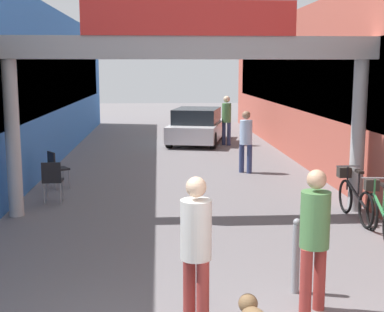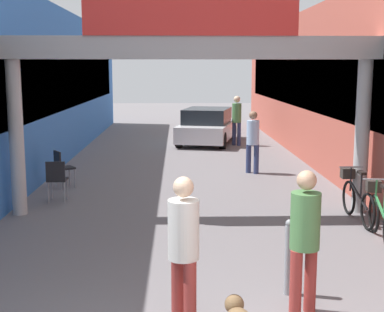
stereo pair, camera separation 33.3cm
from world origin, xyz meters
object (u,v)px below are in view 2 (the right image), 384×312
at_px(pedestrian_elderly_walking, 237,117).
at_px(bicycle_black_farthest, 356,198).
at_px(pedestrian_with_dog, 184,242).
at_px(pedestrian_carrying_crate, 253,138).
at_px(parked_car_white, 208,126).
at_px(bollard_post_metal, 289,256).
at_px(bicycle_green_third, 380,214).
at_px(pedestrian_companion, 305,233).
at_px(cafe_chair_black_farther, 62,165).
at_px(cafe_chair_black_nearer, 57,177).

bearing_deg(pedestrian_elderly_walking, bicycle_black_farthest, -83.33).
relative_size(pedestrian_with_dog, pedestrian_carrying_crate, 1.00).
height_order(pedestrian_elderly_walking, parked_car_white, pedestrian_elderly_walking).
bearing_deg(pedestrian_carrying_crate, bollard_post_metal, -94.67).
bearing_deg(bicycle_green_third, pedestrian_companion, -125.45).
bearing_deg(parked_car_white, cafe_chair_black_farther, -117.16).
height_order(bicycle_green_third, bicycle_black_farthest, same).
distance_m(pedestrian_companion, bollard_post_metal, 0.73).
relative_size(pedestrian_with_dog, parked_car_white, 0.40).
bearing_deg(pedestrian_companion, pedestrian_elderly_walking, 86.94).
relative_size(cafe_chair_black_nearer, cafe_chair_black_farther, 1.00).
bearing_deg(pedestrian_companion, bicycle_green_third, 54.55).
relative_size(bollard_post_metal, cafe_chair_black_farther, 1.10).
height_order(pedestrian_carrying_crate, cafe_chair_black_nearer, pedestrian_carrying_crate).
relative_size(pedestrian_carrying_crate, bollard_post_metal, 1.73).
distance_m(pedestrian_carrying_crate, bicycle_black_farthest, 4.81).
height_order(pedestrian_with_dog, cafe_chair_black_nearer, pedestrian_with_dog).
bearing_deg(bicycle_black_farthest, bicycle_green_third, -89.19).
xyz_separation_m(pedestrian_elderly_walking, parked_car_white, (-1.04, 0.66, -0.41)).
xyz_separation_m(bicycle_black_farthest, bollard_post_metal, (-1.95, -3.28, 0.06)).
height_order(pedestrian_with_dog, bollard_post_metal, pedestrian_with_dog).
xyz_separation_m(pedestrian_with_dog, parked_car_white, (1.08, 14.69, -0.33)).
bearing_deg(pedestrian_carrying_crate, pedestrian_with_dog, -102.75).
height_order(pedestrian_carrying_crate, bollard_post_metal, pedestrian_carrying_crate).
bearing_deg(cafe_chair_black_nearer, parked_car_white, 67.56).
distance_m(cafe_chair_black_nearer, cafe_chair_black_farther, 1.40).
xyz_separation_m(pedestrian_carrying_crate, cafe_chair_black_farther, (-4.80, -1.65, -0.43)).
distance_m(pedestrian_carrying_crate, parked_car_white, 6.05).
distance_m(pedestrian_elderly_walking, cafe_chair_black_farther, 8.56).
bearing_deg(bollard_post_metal, pedestrian_carrying_crate, 85.33).
bearing_deg(pedestrian_companion, pedestrian_with_dog, -168.68).
bearing_deg(cafe_chair_black_farther, pedestrian_elderly_walking, 54.64).
xyz_separation_m(pedestrian_with_dog, pedestrian_carrying_crate, (1.97, 8.71, -0.00)).
distance_m(pedestrian_with_dog, parked_car_white, 14.73).
bearing_deg(bicycle_black_farthest, pedestrian_companion, -116.28).
bearing_deg(parked_car_white, pedestrian_with_dog, -94.22).
bearing_deg(pedestrian_with_dog, bicycle_green_third, 41.94).
xyz_separation_m(pedestrian_carrying_crate, cafe_chair_black_nearer, (-4.61, -3.04, -0.43)).
xyz_separation_m(pedestrian_elderly_walking, cafe_chair_black_nearer, (-4.76, -8.36, -0.51)).
xyz_separation_m(bicycle_green_third, cafe_chair_black_nearer, (-5.94, 2.71, 0.10)).
bearing_deg(pedestrian_elderly_walking, pedestrian_with_dog, -98.58).
height_order(pedestrian_with_dog, bicycle_green_third, pedestrian_with_dog).
distance_m(pedestrian_with_dog, cafe_chair_black_nearer, 6.27).
bearing_deg(pedestrian_companion, bicycle_black_farthest, 63.72).
bearing_deg(bollard_post_metal, parked_car_white, 91.00).
relative_size(pedestrian_with_dog, pedestrian_elderly_walking, 0.93).
relative_size(bicycle_green_third, bollard_post_metal, 1.72).
relative_size(pedestrian_companion, cafe_chair_black_farther, 1.91).
relative_size(pedestrian_elderly_walking, bollard_post_metal, 1.87).
relative_size(pedestrian_companion, bicycle_black_farthest, 1.01).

